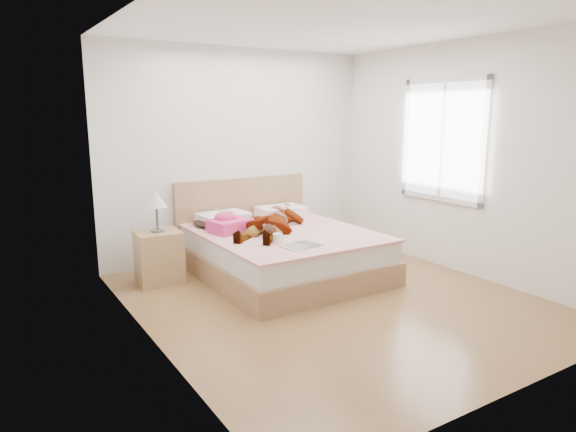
{
  "coord_description": "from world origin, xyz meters",
  "views": [
    {
      "loc": [
        -2.93,
        -3.83,
        1.82
      ],
      "look_at": [
        0.0,
        0.85,
        0.7
      ],
      "focal_mm": 32.0,
      "sensor_mm": 36.0,
      "label": 1
    }
  ],
  "objects_px": {
    "magazine": "(302,246)",
    "plush_toy": "(269,231)",
    "phone": "(220,211)",
    "nightstand": "(159,253)",
    "bed": "(279,250)",
    "woman": "(274,218)",
    "coffee_mug": "(278,238)",
    "towel": "(229,223)"
  },
  "relations": [
    {
      "from": "towel",
      "to": "plush_toy",
      "type": "xyz_separation_m",
      "value": [
        0.25,
        -0.48,
        -0.02
      ]
    },
    {
      "from": "nightstand",
      "to": "woman",
      "type": "bearing_deg",
      "value": -12.27
    },
    {
      "from": "plush_toy",
      "to": "magazine",
      "type": "bearing_deg",
      "value": -79.79
    },
    {
      "from": "phone",
      "to": "magazine",
      "type": "relative_size",
      "value": 0.23
    },
    {
      "from": "woman",
      "to": "plush_toy",
      "type": "distance_m",
      "value": 0.47
    },
    {
      "from": "coffee_mug",
      "to": "phone",
      "type": "bearing_deg",
      "value": 98.52
    },
    {
      "from": "plush_toy",
      "to": "nightstand",
      "type": "relative_size",
      "value": 0.28
    },
    {
      "from": "magazine",
      "to": "coffee_mug",
      "type": "bearing_deg",
      "value": 123.85
    },
    {
      "from": "phone",
      "to": "bed",
      "type": "height_order",
      "value": "bed"
    },
    {
      "from": "bed",
      "to": "towel",
      "type": "distance_m",
      "value": 0.66
    },
    {
      "from": "plush_toy",
      "to": "coffee_mug",
      "type": "bearing_deg",
      "value": -102.27
    },
    {
      "from": "magazine",
      "to": "plush_toy",
      "type": "height_order",
      "value": "plush_toy"
    },
    {
      "from": "woman",
      "to": "magazine",
      "type": "bearing_deg",
      "value": -56.62
    },
    {
      "from": "towel",
      "to": "plush_toy",
      "type": "height_order",
      "value": "towel"
    },
    {
      "from": "woman",
      "to": "nightstand",
      "type": "height_order",
      "value": "nightstand"
    },
    {
      "from": "bed",
      "to": "nightstand",
      "type": "distance_m",
      "value": 1.34
    },
    {
      "from": "woman",
      "to": "coffee_mug",
      "type": "relative_size",
      "value": 12.6
    },
    {
      "from": "bed",
      "to": "magazine",
      "type": "bearing_deg",
      "value": -103.95
    },
    {
      "from": "bed",
      "to": "plush_toy",
      "type": "xyz_separation_m",
      "value": [
        -0.28,
        -0.25,
        0.31
      ]
    },
    {
      "from": "woman",
      "to": "phone",
      "type": "height_order",
      "value": "woman"
    },
    {
      "from": "towel",
      "to": "nightstand",
      "type": "distance_m",
      "value": 0.82
    },
    {
      "from": "bed",
      "to": "plush_toy",
      "type": "height_order",
      "value": "bed"
    },
    {
      "from": "phone",
      "to": "woman",
      "type": "bearing_deg",
      "value": -83.04
    },
    {
      "from": "coffee_mug",
      "to": "towel",
      "type": "bearing_deg",
      "value": 103.88
    },
    {
      "from": "bed",
      "to": "nightstand",
      "type": "xyz_separation_m",
      "value": [
        -1.28,
        0.4,
        0.05
      ]
    },
    {
      "from": "woman",
      "to": "magazine",
      "type": "xyz_separation_m",
      "value": [
        -0.19,
        -0.88,
        -0.11
      ]
    },
    {
      "from": "woman",
      "to": "magazine",
      "type": "relative_size",
      "value": 3.94
    },
    {
      "from": "bed",
      "to": "plush_toy",
      "type": "relative_size",
      "value": 7.55
    },
    {
      "from": "coffee_mug",
      "to": "plush_toy",
      "type": "relative_size",
      "value": 0.48
    },
    {
      "from": "magazine",
      "to": "nightstand",
      "type": "xyz_separation_m",
      "value": [
        -1.09,
        1.16,
        -0.19
      ]
    },
    {
      "from": "plush_toy",
      "to": "phone",
      "type": "bearing_deg",
      "value": 105.69
    },
    {
      "from": "towel",
      "to": "magazine",
      "type": "height_order",
      "value": "towel"
    },
    {
      "from": "phone",
      "to": "nightstand",
      "type": "relative_size",
      "value": 0.1
    },
    {
      "from": "towel",
      "to": "magazine",
      "type": "bearing_deg",
      "value": -70.99
    },
    {
      "from": "woman",
      "to": "towel",
      "type": "relative_size",
      "value": 3.47
    },
    {
      "from": "towel",
      "to": "nightstand",
      "type": "height_order",
      "value": "nightstand"
    },
    {
      "from": "woman",
      "to": "phone",
      "type": "distance_m",
      "value": 0.64
    },
    {
      "from": "towel",
      "to": "coffee_mug",
      "type": "bearing_deg",
      "value": -76.12
    },
    {
      "from": "bed",
      "to": "towel",
      "type": "bearing_deg",
      "value": 157.03
    },
    {
      "from": "magazine",
      "to": "nightstand",
      "type": "bearing_deg",
      "value": 133.25
    },
    {
      "from": "woman",
      "to": "coffee_mug",
      "type": "height_order",
      "value": "woman"
    },
    {
      "from": "bed",
      "to": "woman",
      "type": "bearing_deg",
      "value": 88.45
    }
  ]
}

